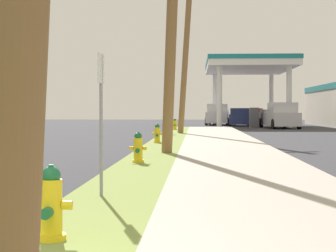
# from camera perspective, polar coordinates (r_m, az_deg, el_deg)

# --- Properties ---
(fire_hydrant_nearest) EXTENTS (0.42, 0.38, 0.74)m
(fire_hydrant_nearest) POSITION_cam_1_polar(r_m,az_deg,el_deg) (5.71, -11.73, -8.05)
(fire_hydrant_nearest) COLOR yellow
(fire_hydrant_nearest) RESTS_ON grass_verge
(fire_hydrant_second) EXTENTS (0.42, 0.38, 0.74)m
(fire_hydrant_second) POSITION_cam_1_polar(r_m,az_deg,el_deg) (13.85, -3.03, -2.35)
(fire_hydrant_second) COLOR yellow
(fire_hydrant_second) RESTS_ON grass_verge
(fire_hydrant_third) EXTENTS (0.42, 0.37, 0.74)m
(fire_hydrant_third) POSITION_cam_1_polar(r_m,az_deg,el_deg) (22.25, -1.09, -0.85)
(fire_hydrant_third) COLOR yellow
(fire_hydrant_third) RESTS_ON grass_verge
(fire_hydrant_fourth) EXTENTS (0.42, 0.37, 0.74)m
(fire_hydrant_fourth) POSITION_cam_1_polar(r_m,az_deg,el_deg) (29.61, 0.16, -0.24)
(fire_hydrant_fourth) COLOR yellow
(fire_hydrant_fourth) RESTS_ON grass_verge
(fire_hydrant_fifth) EXTENTS (0.42, 0.38, 0.74)m
(fire_hydrant_fifth) POSITION_cam_1_polar(r_m,az_deg,el_deg) (37.01, 0.70, 0.13)
(fire_hydrant_fifth) COLOR yellow
(fire_hydrant_fifth) RESTS_ON grass_verge
(utility_pole_midground) EXTENTS (0.85, 1.85, 8.25)m
(utility_pole_midground) POSITION_cam_1_polar(r_m,az_deg,el_deg) (16.70, 0.41, 11.71)
(utility_pole_midground) COLOR olive
(utility_pole_midground) RESTS_ON grass_verge
(utility_pole_background) EXTENTS (1.51, 0.68, 9.87)m
(utility_pole_background) POSITION_cam_1_polar(r_m,az_deg,el_deg) (31.71, 1.86, 8.38)
(utility_pole_background) COLOR olive
(utility_pole_background) RESTS_ON grass_verge
(street_sign_post) EXTENTS (0.05, 0.36, 2.12)m
(street_sign_post) POSITION_cam_1_polar(r_m,az_deg,el_deg) (8.46, -6.78, 3.19)
(street_sign_post) COLOR gray
(street_sign_post) RESTS_ON grass_verge
(gas_station_canopy) EXTENTS (15.40, 13.58, 5.81)m
(gas_station_canopy) POSITION_cam_1_polar(r_m,az_deg,el_deg) (51.96, 15.56, 2.91)
(gas_station_canopy) COLOR silver
(gas_station_canopy) RESTS_ON ground
(car_navy_by_near_pump) EXTENTS (2.17, 4.60, 1.57)m
(car_navy_by_near_pump) POSITION_cam_1_polar(r_m,az_deg,el_deg) (50.79, 7.21, 0.83)
(car_navy_by_near_pump) COLOR navy
(car_navy_by_near_pump) RESTS_ON ground
(car_red_by_far_pump) EXTENTS (2.16, 4.60, 1.57)m
(car_red_by_far_pump) POSITION_cam_1_polar(r_m,az_deg,el_deg) (57.94, 8.69, 0.92)
(car_red_by_far_pump) COLOR red
(car_red_by_far_pump) RESTS_ON ground
(truck_silver_at_forecourt) EXTENTS (2.60, 5.57, 1.97)m
(truck_silver_at_forecourt) POSITION_cam_1_polar(r_m,az_deg,el_deg) (44.25, 11.19, 0.95)
(truck_silver_at_forecourt) COLOR #BCBCC1
(truck_silver_at_forecourt) RESTS_ON ground
(truck_white_on_apron) EXTENTS (2.58, 5.56, 1.97)m
(truck_white_on_apron) POSITION_cam_1_polar(r_m,az_deg,el_deg) (53.80, 5.07, 1.09)
(truck_white_on_apron) COLOR white
(truck_white_on_apron) RESTS_ON ground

